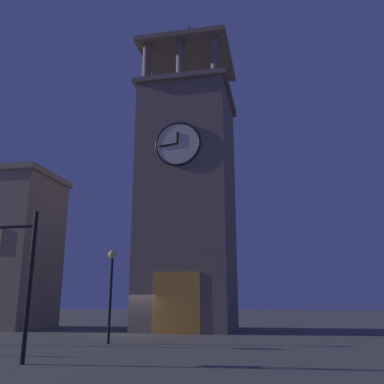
% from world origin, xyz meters
% --- Properties ---
extents(ground_plane, '(200.00, 200.00, 0.00)m').
position_xyz_m(ground_plane, '(0.00, 0.00, 0.00)').
color(ground_plane, '#56544F').
extents(clocktower, '(7.32, 8.00, 25.87)m').
position_xyz_m(clocktower, '(-2.73, -4.38, 9.88)').
color(clocktower, '#75665B').
rests_on(clocktower, ground_plane).
extents(street_lamp, '(0.44, 0.44, 4.63)m').
position_xyz_m(street_lamp, '(-1.03, 6.52, 3.28)').
color(street_lamp, black).
rests_on(street_lamp, ground_plane).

